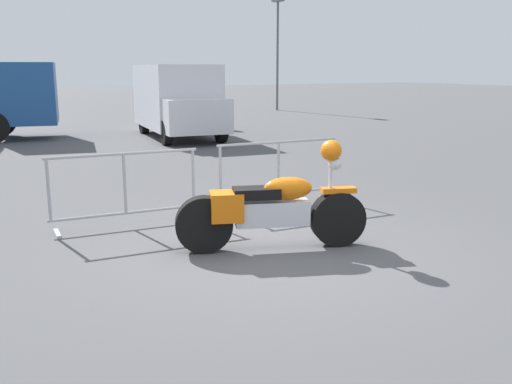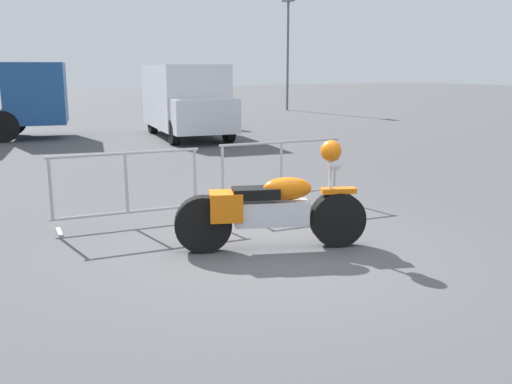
% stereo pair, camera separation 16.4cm
% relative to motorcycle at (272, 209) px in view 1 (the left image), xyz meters
% --- Properties ---
extents(ground_plane, '(120.00, 120.00, 0.00)m').
position_rel_motorcycle_xyz_m(ground_plane, '(-0.05, -0.18, -0.52)').
color(ground_plane, '#4C4C4F').
extents(motorcycle, '(2.31, 1.03, 1.35)m').
position_rel_motorcycle_xyz_m(motorcycle, '(0.00, 0.00, 0.00)').
color(motorcycle, black).
rests_on(motorcycle, ground).
extents(crowd_barrier_near, '(2.13, 0.59, 1.07)m').
position_rel_motorcycle_xyz_m(crowd_barrier_near, '(-1.28, 1.89, 0.04)').
color(crowd_barrier_near, '#9EA0A5').
rests_on(crowd_barrier_near, ground).
extents(crowd_barrier_far, '(2.13, 0.59, 1.07)m').
position_rel_motorcycle_xyz_m(crowd_barrier_far, '(1.28, 1.89, 0.04)').
color(crowd_barrier_far, '#9EA0A5').
rests_on(crowd_barrier_far, ground).
extents(delivery_van, '(2.61, 5.22, 2.31)m').
position_rel_motorcycle_xyz_m(delivery_van, '(3.48, 11.55, 0.73)').
color(delivery_van, silver).
rests_on(delivery_van, ground).
extents(pedestrian, '(0.47, 0.47, 1.69)m').
position_rel_motorcycle_xyz_m(pedestrian, '(5.65, 13.81, 0.40)').
color(pedestrian, '#262838').
rests_on(pedestrian, ground).
extents(planter_island, '(3.86, 3.86, 1.11)m').
position_rel_motorcycle_xyz_m(planter_island, '(6.41, 17.60, -0.14)').
color(planter_island, '#ADA89E').
rests_on(planter_island, ground).
extents(street_lamp, '(0.36, 0.70, 5.68)m').
position_rel_motorcycle_xyz_m(street_lamp, '(12.62, 20.14, 3.20)').
color(street_lamp, '#595B60').
rests_on(street_lamp, ground).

